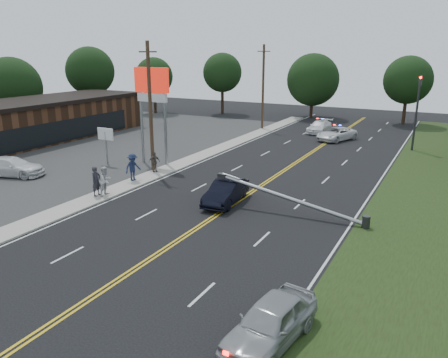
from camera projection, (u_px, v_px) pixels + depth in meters
The scene contains 26 objects.
ground at pixel (157, 255), 20.66m from camera, with size 120.00×120.00×0.00m, color black.
parking_lot at pixel (40, 161), 38.14m from camera, with size 25.00×60.00×0.01m, color #2D2D2D.
sidewalk at pixel (146, 178), 32.89m from camera, with size 1.80×70.00×0.12m, color #A19C91.
centerline_yellow at pixel (247, 195), 29.12m from camera, with size 0.36×80.00×0.00m, color gold.
pharmacy_building at pixel (15, 123), 44.51m from camera, with size 8.40×30.40×4.30m.
pylon_sign at pixel (152, 93), 35.54m from camera, with size 3.20×0.35×8.00m.
small_sign at pixel (106, 137), 36.47m from camera, with size 1.60×0.14×3.10m.
traffic_signal at pixel (417, 107), 41.11m from camera, with size 0.28×0.41×7.05m.
fallen_streetlight at pixel (297, 201), 25.28m from camera, with size 9.36×0.44×1.91m.
utility_pole_mid at pixel (150, 107), 33.52m from camera, with size 1.60×0.28×10.00m.
utility_pole_far at pixel (263, 87), 52.15m from camera, with size 1.60×0.28×10.00m.
tree_2 at pixel (12, 87), 53.07m from camera, with size 7.19×7.19×8.61m.
tree_3 at pixel (90, 71), 61.37m from camera, with size 6.73×6.73×9.87m.
tree_4 at pixel (154, 77), 65.93m from camera, with size 5.67×5.67×8.36m.
tree_5 at pixel (222, 73), 65.13m from camera, with size 5.78×5.78×9.02m.
tree_6 at pixel (313, 80), 61.40m from camera, with size 7.29×7.29×8.97m.
tree_7 at pixel (408, 80), 55.68m from camera, with size 6.09×6.09×8.73m.
crashed_sedan at pixel (226, 192), 27.50m from camera, with size 1.57×4.49×1.48m, color black.
waiting_sedan at pixel (270, 322), 14.30m from camera, with size 1.74×4.32×1.47m, color #9A9EA2.
parked_car at pixel (12, 167), 33.47m from camera, with size 2.02×4.97×1.44m, color silver.
emergency_a at pixel (336, 134), 46.83m from camera, with size 2.30×4.98×1.38m, color silver.
emergency_b at pixel (319, 127), 51.24m from camera, with size 1.94×4.77×1.38m, color white.
bystander_a at pixel (96, 181), 28.47m from camera, with size 0.71×0.47×1.96m, color #292830.
bystander_b at pixel (105, 181), 28.58m from camera, with size 0.94×0.73×1.93m, color silver.
bystander_c at pixel (133, 167), 31.82m from camera, with size 1.29×0.74×2.00m, color #1C2546.
bystander_d at pixel (154, 162), 34.13m from camera, with size 0.94×0.39×1.60m, color #5A4F48.
Camera 1 is at (11.66, -15.09, 9.29)m, focal length 35.00 mm.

